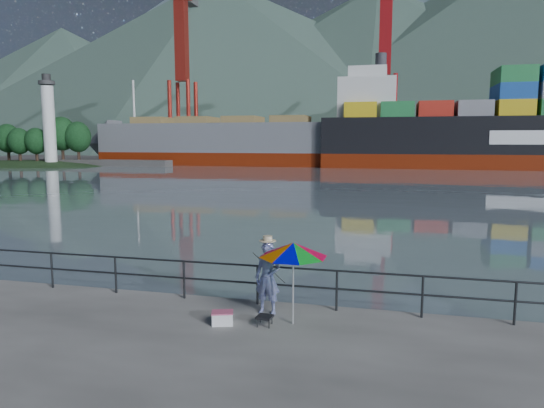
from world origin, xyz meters
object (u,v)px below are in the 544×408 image
Objects in this scene: cooler_bag at (222,319)px; container_ship at (531,129)px; bulk_carrier at (271,141)px; beach_umbrella at (293,250)px; fisherman at (268,278)px.

cooler_bag is 0.01× the size of container_ship.
cooler_bag is 74.29m from bulk_carrier.
bulk_carrier is at bearing 103.94° from beach_umbrella.
fisherman is 1.45m from cooler_bag.
bulk_carrier is (-17.87, 71.97, 2.32)m from beach_umbrella.
container_ship is (40.71, -1.23, 1.79)m from bulk_carrier.
beach_umbrella is (0.72, -0.53, 0.85)m from fisherman.
beach_umbrella is at bearing -76.06° from bulk_carrier.
bulk_carrier is at bearing 112.81° from fisherman.
container_ship is (23.57, 70.21, 4.96)m from fisherman.
beach_umbrella is at bearing -27.07° from fisherman.
bulk_carrier is at bearing 178.27° from container_ship.
container_ship is at bearing 80.76° from fisherman.
bulk_carrier reaches higher than beach_umbrella.
bulk_carrier reaches higher than cooler_bag.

